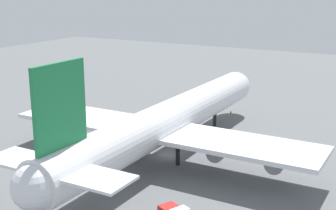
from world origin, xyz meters
TOP-DOWN VIEW (x-y plane):
  - ground_plane at (0.00, 0.00)m, footprint 267.19×267.19m
  - cargo_airplane at (-0.25, 0.00)m, footprint 66.80×53.04m
  - safety_cone_nose at (30.06, 0.69)m, footprint 0.51×0.51m

SIDE VIEW (x-z plane):
  - ground_plane at x=0.00m, z-range 0.00..0.00m
  - safety_cone_nose at x=30.06m, z-range 0.00..0.72m
  - cargo_airplane at x=-0.25m, z-range -3.72..16.07m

